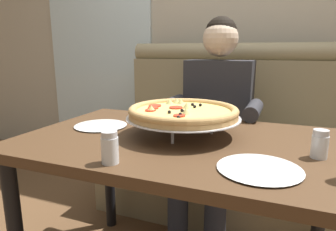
# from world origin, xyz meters

# --- Properties ---
(back_wall_with_window) EXTENTS (6.00, 0.12, 2.80)m
(back_wall_with_window) POSITION_xyz_m (0.00, 1.45, 1.40)
(back_wall_with_window) COLOR #BCB29E
(back_wall_with_window) RESTS_ON ground_plane
(window_panel) EXTENTS (1.10, 0.02, 2.80)m
(window_panel) POSITION_xyz_m (-1.32, 1.37, 1.40)
(window_panel) COLOR white
(window_panel) RESTS_ON ground_plane
(booth_bench) EXTENTS (1.54, 0.78, 1.13)m
(booth_bench) POSITION_xyz_m (0.00, 0.88, 0.40)
(booth_bench) COLOR #998966
(booth_bench) RESTS_ON ground_plane
(dining_table) EXTENTS (1.29, 0.82, 0.73)m
(dining_table) POSITION_xyz_m (0.00, 0.00, 0.64)
(dining_table) COLOR #4C331E
(dining_table) RESTS_ON ground_plane
(diner_main) EXTENTS (0.54, 0.64, 1.27)m
(diner_main) POSITION_xyz_m (0.00, 0.61, 0.71)
(diner_main) COLOR #2D3342
(diner_main) RESTS_ON ground_plane
(pizza) EXTENTS (0.48, 0.48, 0.13)m
(pizza) POSITION_xyz_m (-0.01, 0.05, 0.83)
(pizza) COLOR silver
(pizza) RESTS_ON dining_table
(shaker_pepper_flakes) EXTENTS (0.05, 0.05, 0.10)m
(shaker_pepper_flakes) POSITION_xyz_m (0.50, -0.04, 0.77)
(shaker_pepper_flakes) COLOR white
(shaker_pepper_flakes) RESTS_ON dining_table
(shaker_oregano) EXTENTS (0.06, 0.06, 0.10)m
(shaker_oregano) POSITION_xyz_m (-0.12, -0.34, 0.77)
(shaker_oregano) COLOR white
(shaker_oregano) RESTS_ON dining_table
(plate_near_left) EXTENTS (0.25, 0.25, 0.02)m
(plate_near_left) POSITION_xyz_m (0.33, -0.22, 0.74)
(plate_near_left) COLOR white
(plate_near_left) RESTS_ON dining_table
(plate_near_right) EXTENTS (0.24, 0.24, 0.02)m
(plate_near_right) POSITION_xyz_m (-0.41, 0.04, 0.74)
(plate_near_right) COLOR white
(plate_near_right) RESTS_ON dining_table
(patio_chair) EXTENTS (0.41, 0.42, 0.86)m
(patio_chair) POSITION_xyz_m (-1.19, 2.11, 0.52)
(patio_chair) COLOR black
(patio_chair) RESTS_ON ground_plane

